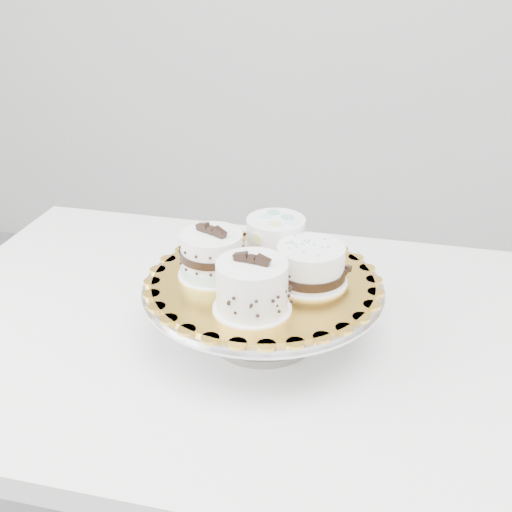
% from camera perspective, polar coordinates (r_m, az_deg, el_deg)
% --- Properties ---
extents(table, '(1.17, 0.80, 0.75)m').
position_cam_1_polar(table, '(1.10, -0.21, -9.92)').
color(table, white).
rests_on(table, floor).
extents(cake_stand, '(0.37, 0.37, 0.10)m').
position_cam_1_polar(cake_stand, '(0.99, 0.64, -3.95)').
color(cake_stand, gray).
rests_on(cake_stand, table).
extents(cake_board, '(0.41, 0.41, 0.00)m').
position_cam_1_polar(cake_board, '(0.98, 0.65, -2.24)').
color(cake_board, gold).
rests_on(cake_board, cake_stand).
extents(cake_swirl, '(0.12, 0.12, 0.09)m').
position_cam_1_polar(cake_swirl, '(0.88, -0.35, -2.80)').
color(cake_swirl, white).
rests_on(cake_swirl, cake_board).
extents(cake_banded, '(0.13, 0.13, 0.09)m').
position_cam_1_polar(cake_banded, '(0.98, -3.92, 0.00)').
color(cake_banded, white).
rests_on(cake_banded, cake_board).
extents(cake_dots, '(0.12, 0.12, 0.07)m').
position_cam_1_polar(cake_dots, '(1.02, 1.77, 1.58)').
color(cake_dots, white).
rests_on(cake_dots, cake_board).
extents(cake_ribbon, '(0.13, 0.13, 0.06)m').
position_cam_1_polar(cake_ribbon, '(0.96, 4.92, -0.85)').
color(cake_ribbon, white).
rests_on(cake_ribbon, cake_board).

